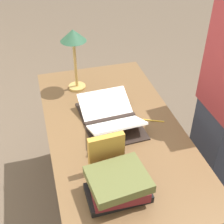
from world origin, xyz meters
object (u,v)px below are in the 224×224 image
object	(u,v)px
open_book	(110,117)
book_stack_tall	(118,186)
coffee_mug	(103,146)
pencil	(151,121)
book_standing_upright	(106,153)
reading_lamp	(74,42)

from	to	relation	value
open_book	book_stack_tall	size ratio (longest dim) A/B	1.65
open_book	coffee_mug	bearing A→B (deg)	153.68
coffee_mug	pencil	distance (m)	0.36
open_book	book_standing_upright	xyz separation A→B (m)	(-0.34, 0.11, 0.07)
book_stack_tall	coffee_mug	size ratio (longest dim) A/B	2.33
book_standing_upright	pencil	size ratio (longest dim) A/B	1.47
open_book	book_stack_tall	world-z (taller)	book_stack_tall
book_standing_upright	reading_lamp	world-z (taller)	reading_lamp
book_stack_tall	reading_lamp	size ratio (longest dim) A/B	0.69
book_stack_tall	book_standing_upright	size ratio (longest dim) A/B	1.34
open_book	coffee_mug	xyz separation A→B (m)	(-0.23, 0.10, 0.01)
book_standing_upright	pencil	xyz separation A→B (m)	(0.28, -0.33, -0.10)
coffee_mug	pencil	bearing A→B (deg)	-62.53
book_stack_tall	reading_lamp	xyz separation A→B (m)	(0.90, 0.02, 0.26)
open_book	book_standing_upright	size ratio (longest dim) A/B	2.22
reading_lamp	pencil	size ratio (longest dim) A/B	2.87
book_standing_upright	coffee_mug	xyz separation A→B (m)	(0.11, -0.01, -0.06)
book_standing_upright	reading_lamp	xyz separation A→B (m)	(0.74, 0.01, 0.22)
book_stack_tall	book_standing_upright	world-z (taller)	book_standing_upright
open_book	book_stack_tall	distance (m)	0.52
book_stack_tall	book_standing_upright	distance (m)	0.17
open_book	reading_lamp	distance (m)	0.50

